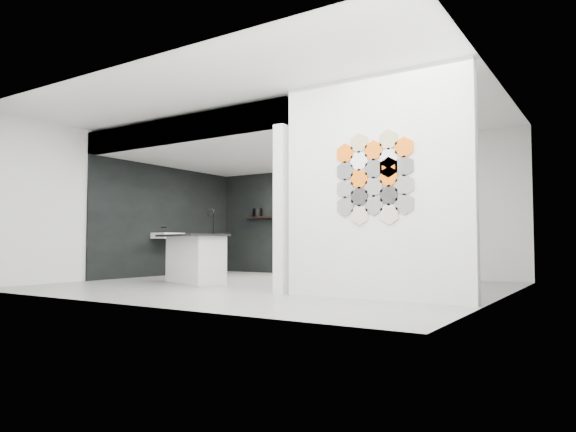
# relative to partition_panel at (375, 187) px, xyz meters

# --- Properties ---
(floor) EXTENTS (7.00, 6.00, 0.01)m
(floor) POSITION_rel_partition_panel_xyz_m (-2.23, 1.00, -1.40)
(floor) COLOR slate
(partition_panel) EXTENTS (2.45, 0.15, 2.80)m
(partition_panel) POSITION_rel_partition_panel_xyz_m (0.00, 0.00, 0.00)
(partition_panel) COLOR silver
(partition_panel) RESTS_ON floor
(bay_clad_back) EXTENTS (4.40, 0.04, 2.35)m
(bay_clad_back) POSITION_rel_partition_panel_xyz_m (-3.52, 3.97, -0.22)
(bay_clad_back) COLOR black
(bay_clad_back) RESTS_ON floor
(bay_clad_left) EXTENTS (0.04, 4.00, 2.35)m
(bay_clad_left) POSITION_rel_partition_panel_xyz_m (-5.70, 2.00, -0.22)
(bay_clad_left) COLOR black
(bay_clad_left) RESTS_ON floor
(bulkhead) EXTENTS (4.40, 4.00, 0.40)m
(bulkhead) POSITION_rel_partition_panel_xyz_m (-3.52, 2.00, 1.15)
(bulkhead) COLOR silver
(bulkhead) RESTS_ON corner_column
(corner_column) EXTENTS (0.16, 0.16, 2.35)m
(corner_column) POSITION_rel_partition_panel_xyz_m (-1.41, 0.00, -0.22)
(corner_column) COLOR silver
(corner_column) RESTS_ON floor
(fascia_beam) EXTENTS (4.40, 0.16, 0.40)m
(fascia_beam) POSITION_rel_partition_panel_xyz_m (-3.52, 0.08, 1.15)
(fascia_beam) COLOR silver
(fascia_beam) RESTS_ON corner_column
(wall_basin) EXTENTS (0.40, 0.60, 0.12)m
(wall_basin) POSITION_rel_partition_panel_xyz_m (-5.46, 1.80, -0.55)
(wall_basin) COLOR silver
(wall_basin) RESTS_ON bay_clad_left
(display_shelf) EXTENTS (3.00, 0.15, 0.04)m
(display_shelf) POSITION_rel_partition_panel_xyz_m (-3.43, 3.87, -0.10)
(display_shelf) COLOR black
(display_shelf) RESTS_ON bay_clad_back
(kitchen_island) EXTENTS (1.75, 1.27, 1.29)m
(kitchen_island) POSITION_rel_partition_panel_xyz_m (-3.71, 0.74, -0.96)
(kitchen_island) COLOR silver
(kitchen_island) RESTS_ON floor
(stockpot) EXTENTS (0.24, 0.24, 0.19)m
(stockpot) POSITION_rel_partition_panel_xyz_m (-4.64, 3.87, 0.01)
(stockpot) COLOR black
(stockpot) RESTS_ON display_shelf
(kettle) EXTENTS (0.20, 0.20, 0.17)m
(kettle) POSITION_rel_partition_panel_xyz_m (-2.70, 3.87, 0.00)
(kettle) COLOR black
(kettle) RESTS_ON display_shelf
(glass_bowl) EXTENTS (0.15, 0.15, 0.09)m
(glass_bowl) POSITION_rel_partition_panel_xyz_m (-2.08, 3.87, -0.03)
(glass_bowl) COLOR gray
(glass_bowl) RESTS_ON display_shelf
(glass_vase) EXTENTS (0.14, 0.14, 0.15)m
(glass_vase) POSITION_rel_partition_panel_xyz_m (-2.08, 3.87, -0.01)
(glass_vase) COLOR gray
(glass_vase) RESTS_ON display_shelf
(bottle_dark) EXTENTS (0.06, 0.06, 0.15)m
(bottle_dark) POSITION_rel_partition_panel_xyz_m (-3.48, 3.87, -0.00)
(bottle_dark) COLOR black
(bottle_dark) RESTS_ON display_shelf
(utensil_cup) EXTENTS (0.10, 0.10, 0.10)m
(utensil_cup) POSITION_rel_partition_panel_xyz_m (-4.12, 3.87, -0.03)
(utensil_cup) COLOR black
(utensil_cup) RESTS_ON display_shelf
(hex_tile_cluster) EXTENTS (1.04, 0.02, 1.16)m
(hex_tile_cluster) POSITION_rel_partition_panel_xyz_m (0.03, -0.09, 0.10)
(hex_tile_cluster) COLOR #66635E
(hex_tile_cluster) RESTS_ON partition_panel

